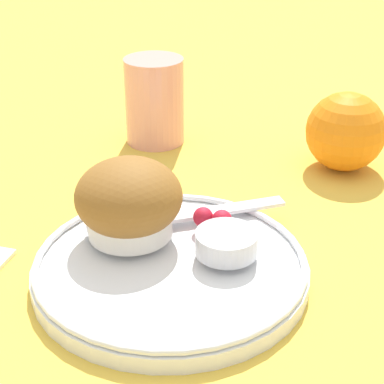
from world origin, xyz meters
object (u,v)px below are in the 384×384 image
muffin (128,203)px  butter_knife (189,215)px  orange_fruit (346,132)px  juice_glass (155,101)px

muffin → butter_knife: (0.04, 0.04, -0.03)m
muffin → orange_fruit: muffin is taller
butter_knife → juice_glass: size_ratio=1.59×
butter_knife → orange_fruit: (0.12, 0.19, 0.02)m
orange_fruit → juice_glass: 0.23m
butter_knife → juice_glass: 0.23m
butter_knife → juice_glass: juice_glass is taller
muffin → orange_fruit: bearing=54.4°
orange_fruit → juice_glass: (-0.23, 0.01, 0.01)m
juice_glass → muffin: bearing=-76.1°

